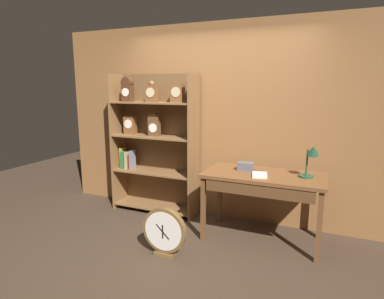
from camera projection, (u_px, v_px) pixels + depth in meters
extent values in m
plane|color=#3D2D21|center=(173.00, 261.00, 3.36)|extent=(10.00, 10.00, 0.00)
cube|color=brown|center=(218.00, 123.00, 4.36)|extent=(4.80, 0.05, 2.60)
cube|color=brown|center=(118.00, 142.00, 4.77)|extent=(0.02, 0.36, 1.95)
cube|color=brown|center=(194.00, 148.00, 4.30)|extent=(0.03, 0.36, 1.95)
cube|color=brown|center=(160.00, 143.00, 4.70)|extent=(1.24, 0.01, 1.95)
cube|color=brown|center=(155.00, 206.00, 4.71)|extent=(1.19, 0.35, 0.02)
cube|color=brown|center=(155.00, 172.00, 4.61)|extent=(1.19, 0.35, 0.02)
cube|color=brown|center=(154.00, 137.00, 4.51)|extent=(1.19, 0.35, 0.02)
cube|color=brown|center=(153.00, 103.00, 4.42)|extent=(1.19, 0.35, 0.02)
cube|color=#472816|center=(128.00, 93.00, 4.53)|extent=(0.15, 0.11, 0.22)
cylinder|color=#472816|center=(127.00, 83.00, 4.50)|extent=(0.15, 0.11, 0.15)
cylinder|color=silver|center=(125.00, 92.00, 4.48)|extent=(0.11, 0.01, 0.11)
cube|color=brown|center=(130.00, 125.00, 4.67)|extent=(0.17, 0.11, 0.26)
cylinder|color=silver|center=(128.00, 124.00, 4.61)|extent=(0.13, 0.01, 0.13)
cube|color=brown|center=(152.00, 94.00, 4.40)|extent=(0.17, 0.09, 0.22)
sphere|color=brown|center=(152.00, 84.00, 4.37)|extent=(0.08, 0.08, 0.08)
cylinder|color=#C6B78C|center=(150.00, 92.00, 4.35)|extent=(0.13, 0.01, 0.13)
cube|color=brown|center=(154.00, 129.00, 4.48)|extent=(0.16, 0.08, 0.20)
cylinder|color=brown|center=(154.00, 119.00, 4.46)|extent=(0.16, 0.08, 0.16)
cylinder|color=white|center=(153.00, 128.00, 4.44)|extent=(0.12, 0.01, 0.12)
cube|color=brown|center=(177.00, 94.00, 4.25)|extent=(0.17, 0.11, 0.23)
cylinder|color=#C6B78C|center=(175.00, 92.00, 4.19)|extent=(0.13, 0.01, 0.13)
cube|color=#B78C2D|center=(123.00, 157.00, 4.80)|extent=(0.03, 0.13, 0.30)
cube|color=#236638|center=(125.00, 159.00, 4.78)|extent=(0.04, 0.16, 0.25)
cube|color=tan|center=(128.00, 160.00, 4.76)|extent=(0.04, 0.13, 0.25)
cube|color=maroon|center=(131.00, 162.00, 4.76)|extent=(0.02, 0.13, 0.19)
cube|color=slate|center=(132.00, 160.00, 4.71)|extent=(0.02, 0.14, 0.28)
cube|color=brown|center=(264.00, 175.00, 3.71)|extent=(1.36, 0.69, 0.04)
cube|color=brown|center=(203.00, 209.00, 3.77)|extent=(0.05, 0.05, 0.76)
cube|color=brown|center=(319.00, 228.00, 3.28)|extent=(0.05, 0.05, 0.76)
cube|color=brown|center=(219.00, 194.00, 4.30)|extent=(0.05, 0.05, 0.76)
cube|color=brown|center=(321.00, 208.00, 3.80)|extent=(0.05, 0.05, 0.76)
cube|color=#55351C|center=(258.00, 191.00, 3.44)|extent=(1.16, 0.03, 0.12)
cylinder|color=#1E472D|center=(306.00, 176.00, 3.56)|extent=(0.16, 0.16, 0.02)
cylinder|color=#1E472D|center=(307.00, 162.00, 3.53)|extent=(0.02, 0.02, 0.29)
cone|color=#1E472D|center=(313.00, 150.00, 3.44)|extent=(0.16, 0.18, 0.14)
cube|color=#595960|center=(246.00, 166.00, 3.84)|extent=(0.18, 0.11, 0.10)
cube|color=silver|center=(260.00, 175.00, 3.60)|extent=(0.20, 0.25, 0.02)
cube|color=brown|center=(165.00, 254.00, 3.48)|extent=(0.22, 0.11, 0.04)
cylinder|color=brown|center=(164.00, 230.00, 3.43)|extent=(0.50, 0.06, 0.50)
cylinder|color=silver|center=(163.00, 232.00, 3.40)|extent=(0.43, 0.01, 0.43)
cube|color=black|center=(163.00, 232.00, 3.39)|extent=(0.01, 0.01, 0.15)
cube|color=black|center=(163.00, 232.00, 3.39)|extent=(0.16, 0.01, 0.15)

